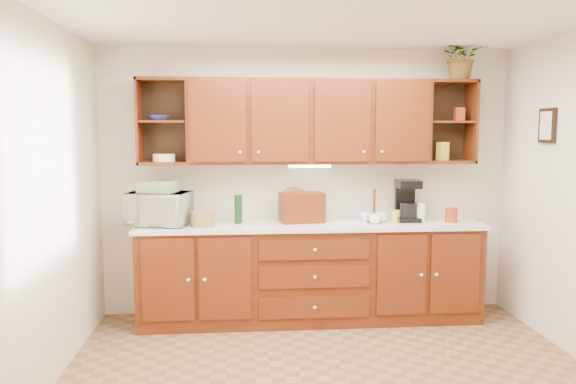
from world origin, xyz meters
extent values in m
plane|color=white|center=(0.00, 0.00, 2.60)|extent=(4.00, 4.00, 0.00)
plane|color=beige|center=(0.00, 1.75, 1.30)|extent=(4.00, 0.00, 4.00)
plane|color=beige|center=(-2.00, 0.00, 1.30)|extent=(0.00, 3.50, 3.50)
cube|color=#3E1507|center=(0.00, 1.45, 0.45)|extent=(3.20, 0.60, 0.90)
cube|color=silver|center=(0.00, 1.44, 0.92)|extent=(3.24, 0.64, 0.04)
cube|color=#3E1507|center=(0.00, 1.58, 1.89)|extent=(2.30, 0.33, 0.80)
cube|color=black|center=(-1.38, 1.74, 1.89)|extent=(0.45, 0.02, 0.80)
cube|color=black|center=(1.38, 1.74, 1.89)|extent=(0.45, 0.02, 0.80)
cube|color=#3E1507|center=(-1.38, 1.58, 1.89)|extent=(0.43, 0.30, 0.02)
cube|color=#3E1507|center=(1.38, 1.58, 1.89)|extent=(0.43, 0.30, 0.02)
cube|color=#3E1507|center=(1.38, 1.58, 2.27)|extent=(0.45, 0.33, 0.03)
cube|color=white|center=(0.00, 1.53, 1.47)|extent=(0.40, 0.05, 0.02)
cube|color=black|center=(1.98, 0.90, 1.85)|extent=(0.03, 0.24, 0.30)
cylinder|color=#9E7941|center=(-1.00, 1.35, 1.01)|extent=(0.27, 0.27, 0.13)
imported|color=beige|center=(-1.41, 1.44, 1.09)|extent=(0.62, 0.48, 0.30)
cube|color=tan|center=(-1.41, 1.44, 1.29)|extent=(0.38, 0.32, 0.10)
cylinder|color=black|center=(-0.68, 1.48, 1.08)|extent=(0.09, 0.09, 0.27)
cylinder|color=#9E7941|center=(-0.14, 1.64, 0.95)|extent=(0.34, 0.19, 0.33)
cube|color=#3E1507|center=(-0.08, 1.50, 1.08)|extent=(0.43, 0.30, 0.28)
cylinder|color=#3E1507|center=(0.60, 1.42, 1.10)|extent=(0.03, 0.03, 0.32)
cylinder|color=#3E1507|center=(0.60, 1.42, 0.95)|extent=(0.13, 0.13, 0.02)
imported|color=white|center=(0.68, 1.46, 0.99)|extent=(0.16, 0.16, 0.09)
imported|color=white|center=(0.54, 1.48, 0.99)|extent=(0.16, 0.16, 0.09)
imported|color=white|center=(0.59, 1.34, 0.99)|extent=(0.16, 0.16, 0.09)
cylinder|color=#A52A18|center=(1.34, 1.39, 1.01)|extent=(0.12, 0.12, 0.14)
cylinder|color=white|center=(1.06, 1.42, 1.03)|extent=(0.10, 0.10, 0.18)
cylinder|color=yellow|center=(0.83, 1.50, 0.99)|extent=(0.12, 0.12, 0.10)
cube|color=black|center=(0.95, 1.48, 0.96)|extent=(0.23, 0.29, 0.04)
cube|color=black|center=(0.95, 1.59, 1.13)|extent=(0.19, 0.07, 0.34)
cube|color=black|center=(0.95, 1.48, 1.30)|extent=(0.23, 0.29, 0.07)
cylinder|color=black|center=(0.95, 1.46, 1.05)|extent=(0.17, 0.17, 0.15)
imported|color=#282C95|center=(-1.41, 1.56, 1.92)|extent=(0.25, 0.25, 0.05)
cylinder|color=white|center=(-1.37, 1.57, 1.56)|extent=(0.27, 0.27, 0.07)
cube|color=yellow|center=(1.30, 1.56, 1.61)|extent=(0.12, 0.11, 0.18)
cube|color=#A52A18|center=(1.46, 1.56, 1.96)|extent=(0.09, 0.08, 0.13)
imported|color=#999999|center=(1.46, 1.55, 2.50)|extent=(0.44, 0.40, 0.43)
camera|label=1|loc=(-0.65, -3.75, 1.81)|focal=35.00mm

